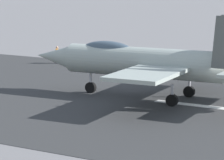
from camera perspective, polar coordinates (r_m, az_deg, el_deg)
name	(u,v)px	position (r m, az deg, el deg)	size (l,w,h in m)	color
fighter_jet	(154,62)	(40.31, 3.93, 1.67)	(17.08, 13.31, 5.66)	#9EAAA2
crew_person	(57,55)	(56.73, -5.10, 2.33)	(0.49, 0.58, 1.60)	#1E2338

